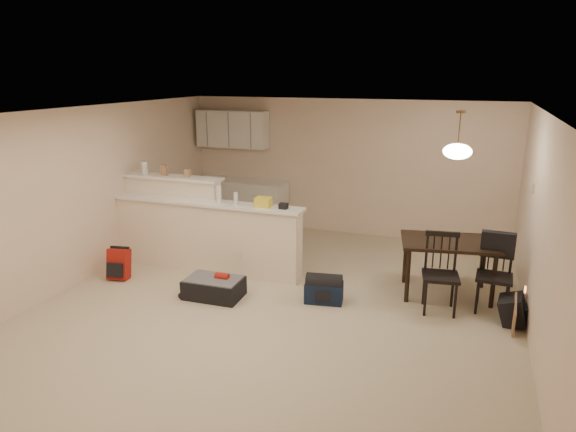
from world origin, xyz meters
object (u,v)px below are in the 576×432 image
at_px(dining_chair_far, 495,275).
at_px(suitcase, 214,288).
at_px(navy_duffel, 324,292).
at_px(pendant_lamp, 457,151).
at_px(dining_chair_near, 441,274).
at_px(black_daypack, 513,310).
at_px(dining_table, 449,247).
at_px(red_backpack, 119,264).

xyz_separation_m(dining_chair_far, suitcase, (-3.54, -0.84, -0.37)).
bearing_deg(dining_chair_far, navy_duffel, -164.46).
height_order(pendant_lamp, dining_chair_near, pendant_lamp).
bearing_deg(black_daypack, navy_duffel, 102.32).
xyz_separation_m(pendant_lamp, navy_duffel, (-1.50, -0.81, -1.85)).
relative_size(dining_table, dining_chair_near, 1.35).
height_order(dining_table, navy_duffel, dining_table).
height_order(dining_table, suitcase, dining_table).
relative_size(pendant_lamp, black_daypack, 1.62).
xyz_separation_m(dining_table, suitcase, (-2.95, -1.17, -0.55)).
distance_m(pendant_lamp, suitcase, 3.68).
height_order(pendant_lamp, navy_duffel, pendant_lamp).
bearing_deg(navy_duffel, pendant_lamp, 19.07).
bearing_deg(dining_chair_near, dining_chair_far, 11.50).
relative_size(suitcase, navy_duffel, 1.53).
bearing_deg(dining_chair_far, dining_chair_near, -157.09).
relative_size(dining_chair_near, navy_duffel, 2.04).
height_order(dining_table, pendant_lamp, pendant_lamp).
relative_size(dining_chair_near, red_backpack, 2.25).
xyz_separation_m(dining_chair_near, red_backpack, (-4.53, -0.50, -0.28)).
xyz_separation_m(dining_table, black_daypack, (0.83, -0.59, -0.52)).
height_order(red_backpack, navy_duffel, red_backpack).
bearing_deg(navy_duffel, suitcase, -175.17).
relative_size(dining_chair_near, suitcase, 1.33).
bearing_deg(pendant_lamp, dining_table, -153.43).
distance_m(pendant_lamp, navy_duffel, 2.52).
relative_size(pendant_lamp, red_backpack, 1.37).
relative_size(dining_table, suitcase, 1.80).
relative_size(dining_chair_far, black_daypack, 2.59).
bearing_deg(navy_duffel, black_daypack, -3.94).
xyz_separation_m(dining_chair_far, black_daypack, (0.24, -0.26, -0.33)).
bearing_deg(pendant_lamp, dining_chair_far, -29.70).
bearing_deg(black_daypack, pendant_lamp, 61.34).
xyz_separation_m(red_backpack, navy_duffel, (3.08, 0.26, -0.09)).
xyz_separation_m(navy_duffel, black_daypack, (2.33, 0.22, 0.03)).
relative_size(dining_chair_near, black_daypack, 2.66).
relative_size(pendant_lamp, dining_chair_far, 0.63).
distance_m(dining_chair_near, navy_duffel, 1.52).
height_order(dining_chair_near, black_daypack, dining_chair_near).
height_order(dining_chair_far, suitcase, dining_chair_far).
bearing_deg(red_backpack, dining_chair_far, -1.81).
bearing_deg(dining_chair_near, suitcase, -176.91).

